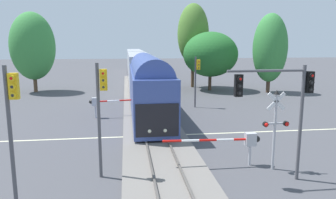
% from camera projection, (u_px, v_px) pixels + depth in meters
% --- Properties ---
extents(ground_plane, '(220.00, 220.00, 0.00)m').
position_uv_depth(ground_plane, '(154.00, 136.00, 22.85)').
color(ground_plane, '#47474C').
extents(road_centre_stripe, '(44.00, 0.20, 0.01)m').
position_uv_depth(road_centre_stripe, '(154.00, 136.00, 22.85)').
color(road_centre_stripe, beige).
rests_on(road_centre_stripe, ground).
extents(railway_track, '(4.40, 80.00, 0.32)m').
position_uv_depth(railway_track, '(154.00, 134.00, 22.83)').
color(railway_track, slate).
rests_on(railway_track, ground).
extents(commuter_train, '(3.04, 61.51, 5.16)m').
position_uv_depth(commuter_train, '(139.00, 68.00, 48.30)').
color(commuter_train, '#384C93').
rests_on(commuter_train, railway_track).
extents(crossing_gate_near, '(5.29, 0.40, 1.80)m').
position_uv_depth(crossing_gate_near, '(241.00, 141.00, 17.11)').
color(crossing_gate_near, '#B7B7BC').
rests_on(crossing_gate_near, ground).
extents(crossing_signal_mast, '(1.36, 0.44, 4.20)m').
position_uv_depth(crossing_signal_mast, '(275.00, 122.00, 16.38)').
color(crossing_signal_mast, '#B2B2B7').
rests_on(crossing_signal_mast, ground).
extents(crossing_gate_far, '(5.85, 0.40, 1.80)m').
position_uv_depth(crossing_gate_far, '(103.00, 102.00, 28.10)').
color(crossing_gate_far, '#B7B7BC').
rests_on(crossing_gate_far, ground).
extents(traffic_signal_median, '(0.53, 0.38, 5.63)m').
position_uv_depth(traffic_signal_median, '(101.00, 102.00, 15.21)').
color(traffic_signal_median, '#4C4C51').
rests_on(traffic_signal_median, ground).
extents(traffic_signal_far_side, '(0.53, 0.38, 5.16)m').
position_uv_depth(traffic_signal_far_side, '(197.00, 74.00, 32.24)').
color(traffic_signal_far_side, '#4C4C51').
rests_on(traffic_signal_far_side, ground).
extents(traffic_signal_near_right, '(4.11, 0.38, 5.55)m').
position_uv_depth(traffic_signal_near_right, '(282.00, 95.00, 14.71)').
color(traffic_signal_near_right, '#4C4C51').
rests_on(traffic_signal_near_right, ground).
extents(traffic_signal_near_left, '(0.53, 0.38, 5.72)m').
position_uv_depth(traffic_signal_near_left, '(12.00, 115.00, 12.30)').
color(traffic_signal_near_left, '#4C4C51').
rests_on(traffic_signal_near_left, ground).
extents(maple_right_background, '(4.40, 4.40, 10.25)m').
position_uv_depth(maple_right_background, '(270.00, 48.00, 41.57)').
color(maple_right_background, '#4C3828').
rests_on(maple_right_background, ground).
extents(pine_left_background, '(5.71, 5.71, 10.46)m').
position_uv_depth(pine_left_background, '(33.00, 46.00, 41.94)').
color(pine_left_background, brown).
rests_on(pine_left_background, ground).
extents(elm_centre_background, '(4.53, 4.53, 12.07)m').
position_uv_depth(elm_centre_background, '(193.00, 34.00, 46.43)').
color(elm_centre_background, brown).
rests_on(elm_centre_background, ground).
extents(oak_far_right, '(7.44, 7.44, 7.99)m').
position_uv_depth(oak_far_right, '(210.00, 54.00, 43.81)').
color(oak_far_right, '#4C3828').
rests_on(oak_far_right, ground).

